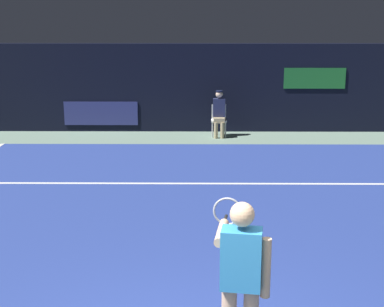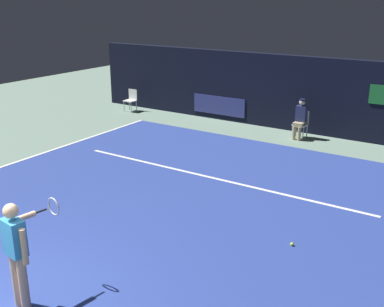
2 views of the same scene
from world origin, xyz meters
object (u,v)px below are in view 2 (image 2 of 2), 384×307
tennis_player (18,249)px  line_judge_on_chair (300,118)px  tennis_ball (292,244)px  courtside_chair_near (131,99)px

tennis_player → line_judge_on_chair: bearing=88.7°
tennis_player → tennis_ball: bearing=55.3°
courtside_chair_near → tennis_ball: 11.91m
courtside_chair_near → tennis_ball: size_ratio=12.94×
tennis_player → courtside_chair_near: (-6.98, 10.83, -0.49)m
tennis_ball → courtside_chair_near: bearing=144.8°
courtside_chair_near → tennis_ball: courtside_chair_near is taller
tennis_player → line_judge_on_chair: size_ratio=1.31×
tennis_player → line_judge_on_chair: (0.24, 10.86, -0.30)m
line_judge_on_chair → tennis_ball: 7.37m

